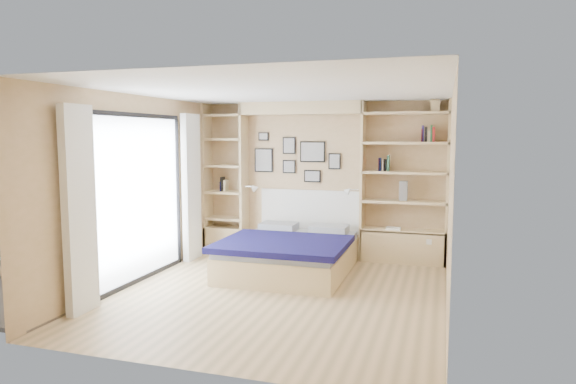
% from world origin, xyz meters
% --- Properties ---
extents(ground, '(4.50, 4.50, 0.00)m').
position_xyz_m(ground, '(0.00, 0.00, 0.00)').
color(ground, tan).
rests_on(ground, ground).
extents(room_shell, '(4.50, 4.50, 4.50)m').
position_xyz_m(room_shell, '(-0.39, 1.52, 1.08)').
color(room_shell, tan).
rests_on(room_shell, ground).
extents(bed, '(1.74, 2.30, 1.07)m').
position_xyz_m(bed, '(-0.16, 1.03, 0.28)').
color(bed, '#D8C08A').
rests_on(bed, ground).
extents(photo_gallery, '(1.48, 0.02, 0.82)m').
position_xyz_m(photo_gallery, '(-0.45, 2.22, 1.60)').
color(photo_gallery, black).
rests_on(photo_gallery, ground).
extents(reading_lamps, '(1.92, 0.12, 0.15)m').
position_xyz_m(reading_lamps, '(-0.30, 2.00, 1.10)').
color(reading_lamps, silver).
rests_on(reading_lamps, ground).
extents(shelf_decor, '(3.58, 0.23, 2.03)m').
position_xyz_m(shelf_decor, '(1.13, 2.07, 1.70)').
color(shelf_decor, '#A51E1E').
rests_on(shelf_decor, ground).
extents(deck, '(3.20, 4.00, 0.05)m').
position_xyz_m(deck, '(-3.60, 0.00, 0.00)').
color(deck, '#65584A').
rests_on(deck, ground).
extents(deck_chair, '(0.56, 0.87, 0.84)m').
position_xyz_m(deck_chair, '(-3.46, -0.29, 0.40)').
color(deck_chair, tan).
rests_on(deck_chair, ground).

